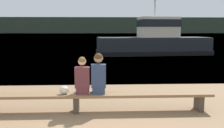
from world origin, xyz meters
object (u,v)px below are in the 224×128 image
object	(u,v)px
shopping_bag	(64,90)
tugboat_red	(154,43)
person_left	(82,77)
person_right	(99,75)
bench_main	(76,97)

from	to	relation	value
shopping_bag	tugboat_red	size ratio (longest dim) A/B	0.02
person_left	person_right	bearing A→B (deg)	-0.47
person_right	tugboat_red	xyz separation A→B (m)	(4.62, 15.09, 0.03)
bench_main	shopping_bag	bearing A→B (deg)	-175.78
person_right	bench_main	bearing A→B (deg)	179.80
person_right	shopping_bag	distance (m)	0.96
bench_main	shopping_bag	distance (m)	0.36
person_left	shopping_bag	xyz separation A→B (m)	(-0.47, -0.02, -0.32)
tugboat_red	bench_main	bearing A→B (deg)	155.79
tugboat_red	person_left	bearing A→B (deg)	156.35
person_right	person_left	bearing A→B (deg)	179.53
bench_main	person_right	size ratio (longest dim) A/B	6.71
person_left	tugboat_red	world-z (taller)	tugboat_red
person_left	person_right	world-z (taller)	person_right
shopping_bag	tugboat_red	world-z (taller)	tugboat_red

